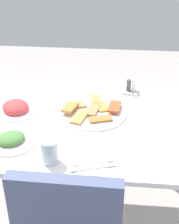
{
  "coord_description": "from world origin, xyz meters",
  "views": [
    {
      "loc": [
        -0.15,
        1.47,
        1.67
      ],
      "look_at": [
        -0.01,
        -0.02,
        0.77
      ],
      "focal_mm": 54.44,
      "sensor_mm": 36.0,
      "label": 1
    }
  ],
  "objects_px": {
    "paper_napkin": "(93,166)",
    "salad_plate_rice": "(11,140)",
    "spoon": "(93,168)",
    "condiment_caddy": "(131,88)",
    "salad_plate_greens": "(16,108)",
    "fork": "(93,162)",
    "drinking_glass": "(50,151)",
    "pide_platter": "(92,112)",
    "dining_table": "(87,132)"
  },
  "relations": [
    {
      "from": "salad_plate_greens",
      "to": "condiment_caddy",
      "type": "bearing_deg",
      "value": -155.62
    },
    {
      "from": "spoon",
      "to": "condiment_caddy",
      "type": "xyz_separation_m",
      "value": [
        -0.17,
        -0.7,
        0.02
      ]
    },
    {
      "from": "drinking_glass",
      "to": "condiment_caddy",
      "type": "height_order",
      "value": "drinking_glass"
    },
    {
      "from": "dining_table",
      "to": "condiment_caddy",
      "type": "height_order",
      "value": "condiment_caddy"
    },
    {
      "from": "salad_plate_rice",
      "to": "fork",
      "type": "height_order",
      "value": "salad_plate_rice"
    },
    {
      "from": "salad_plate_greens",
      "to": "fork",
      "type": "distance_m",
      "value": 0.59
    },
    {
      "from": "dining_table",
      "to": "drinking_glass",
      "type": "height_order",
      "value": "drinking_glass"
    },
    {
      "from": "drinking_glass",
      "to": "paper_napkin",
      "type": "relative_size",
      "value": 0.91
    },
    {
      "from": "dining_table",
      "to": "paper_napkin",
      "type": "relative_size",
      "value": 9.7
    },
    {
      "from": "salad_plate_rice",
      "to": "condiment_caddy",
      "type": "height_order",
      "value": "condiment_caddy"
    },
    {
      "from": "salad_plate_rice",
      "to": "paper_napkin",
      "type": "xyz_separation_m",
      "value": [
        -0.39,
        0.13,
        -0.01
      ]
    },
    {
      "from": "spoon",
      "to": "condiment_caddy",
      "type": "relative_size",
      "value": 1.81
    },
    {
      "from": "dining_table",
      "to": "salad_plate_greens",
      "type": "relative_size",
      "value": 5.22
    },
    {
      "from": "salad_plate_greens",
      "to": "drinking_glass",
      "type": "distance_m",
      "value": 0.47
    },
    {
      "from": "paper_napkin",
      "to": "salad_plate_rice",
      "type": "bearing_deg",
      "value": -18.55
    },
    {
      "from": "spoon",
      "to": "condiment_caddy",
      "type": "height_order",
      "value": "condiment_caddy"
    },
    {
      "from": "drinking_glass",
      "to": "spoon",
      "type": "relative_size",
      "value": 0.56
    },
    {
      "from": "salad_plate_rice",
      "to": "dining_table",
      "type": "bearing_deg",
      "value": -144.5
    },
    {
      "from": "pide_platter",
      "to": "salad_plate_greens",
      "type": "bearing_deg",
      "value": 2.76
    },
    {
      "from": "salad_plate_rice",
      "to": "paper_napkin",
      "type": "relative_size",
      "value": 1.85
    },
    {
      "from": "pide_platter",
      "to": "paper_napkin",
      "type": "xyz_separation_m",
      "value": [
        -0.04,
        0.42,
        -0.01
      ]
    },
    {
      "from": "salad_plate_greens",
      "to": "paper_napkin",
      "type": "xyz_separation_m",
      "value": [
        -0.45,
        0.41,
        -0.02
      ]
    },
    {
      "from": "dining_table",
      "to": "fork",
      "type": "height_order",
      "value": "fork"
    },
    {
      "from": "fork",
      "to": "pide_platter",
      "type": "bearing_deg",
      "value": -99.82
    },
    {
      "from": "salad_plate_greens",
      "to": "salad_plate_rice",
      "type": "xyz_separation_m",
      "value": [
        -0.06,
        0.27,
        -0.01
      ]
    },
    {
      "from": "drinking_glass",
      "to": "paper_napkin",
      "type": "distance_m",
      "value": 0.19
    },
    {
      "from": "fork",
      "to": "condiment_caddy",
      "type": "bearing_deg",
      "value": -119.42
    },
    {
      "from": "salad_plate_rice",
      "to": "spoon",
      "type": "distance_m",
      "value": 0.42
    },
    {
      "from": "pide_platter",
      "to": "dining_table",
      "type": "bearing_deg",
      "value": 68.93
    },
    {
      "from": "paper_napkin",
      "to": "condiment_caddy",
      "type": "height_order",
      "value": "condiment_caddy"
    },
    {
      "from": "pide_platter",
      "to": "fork",
      "type": "distance_m",
      "value": 0.41
    },
    {
      "from": "dining_table",
      "to": "fork",
      "type": "bearing_deg",
      "value": 100.26
    },
    {
      "from": "pide_platter",
      "to": "salad_plate_rice",
      "type": "height_order",
      "value": "salad_plate_rice"
    },
    {
      "from": "fork",
      "to": "salad_plate_greens",
      "type": "bearing_deg",
      "value": -56.25
    },
    {
      "from": "salad_plate_rice",
      "to": "condiment_caddy",
      "type": "xyz_separation_m",
      "value": [
        -0.56,
        -0.55,
        0.01
      ]
    },
    {
      "from": "salad_plate_rice",
      "to": "fork",
      "type": "relative_size",
      "value": 1.29
    },
    {
      "from": "pide_platter",
      "to": "salad_plate_rice",
      "type": "distance_m",
      "value": 0.46
    },
    {
      "from": "paper_napkin",
      "to": "spoon",
      "type": "distance_m",
      "value": 0.02
    },
    {
      "from": "drinking_glass",
      "to": "spoon",
      "type": "distance_m",
      "value": 0.19
    },
    {
      "from": "paper_napkin",
      "to": "condiment_caddy",
      "type": "relative_size",
      "value": 1.12
    },
    {
      "from": "salad_plate_rice",
      "to": "condiment_caddy",
      "type": "distance_m",
      "value": 0.78
    },
    {
      "from": "dining_table",
      "to": "paper_napkin",
      "type": "distance_m",
      "value": 0.38
    },
    {
      "from": "drinking_glass",
      "to": "salad_plate_greens",
      "type": "bearing_deg",
      "value": -56.37
    },
    {
      "from": "salad_plate_greens",
      "to": "condiment_caddy",
      "type": "distance_m",
      "value": 0.67
    },
    {
      "from": "paper_napkin",
      "to": "spoon",
      "type": "bearing_deg",
      "value": 90.0
    },
    {
      "from": "spoon",
      "to": "condiment_caddy",
      "type": "distance_m",
      "value": 0.72
    },
    {
      "from": "dining_table",
      "to": "spoon",
      "type": "relative_size",
      "value": 5.98
    },
    {
      "from": "fork",
      "to": "spoon",
      "type": "relative_size",
      "value": 0.89
    },
    {
      "from": "dining_table",
      "to": "fork",
      "type": "relative_size",
      "value": 6.75
    },
    {
      "from": "salad_plate_greens",
      "to": "spoon",
      "type": "relative_size",
      "value": 1.15
    }
  ]
}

